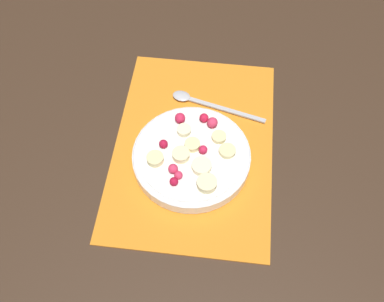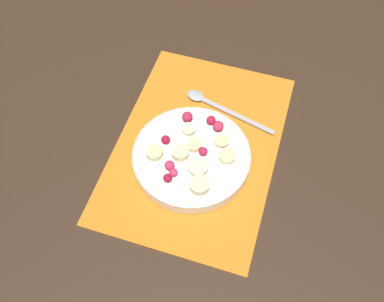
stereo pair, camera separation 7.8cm
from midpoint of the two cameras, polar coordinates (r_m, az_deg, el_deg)
name	(u,v)px [view 2 (the right image)]	position (r m, az deg, el deg)	size (l,w,h in m)	color
ground_plane	(197,146)	(0.84, 3.38, 0.44)	(3.00, 3.00, 0.00)	#382619
placemat	(197,145)	(0.84, 3.39, 0.55)	(0.45, 0.31, 0.01)	orange
fruit_bowl	(192,156)	(0.80, 2.80, -0.89)	(0.22, 0.22, 0.05)	white
spoon	(213,104)	(0.89, 5.31, 6.10)	(0.07, 0.20, 0.01)	#B2B2B7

